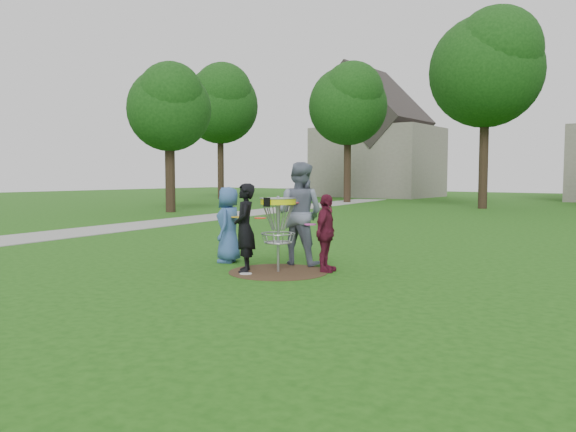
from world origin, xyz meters
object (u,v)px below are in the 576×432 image
Objects in this scene: disc_golf_basket at (278,216)px; player_maroon at (326,233)px; player_black at (245,228)px; player_grey at (300,214)px; player_blue at (228,225)px.

player_maroon is at bearing 38.29° from disc_golf_basket.
player_grey is at bearing 126.85° from player_black.
player_maroon is at bearing 147.66° from player_grey.
player_grey reaches higher than disc_golf_basket.
player_grey reaches higher than player_blue.
player_black reaches higher than player_maroon.
player_maroon is (2.18, 0.20, -0.05)m from player_blue.
player_blue is at bearing -163.48° from player_black.
disc_golf_basket is (0.50, 0.34, 0.22)m from player_black.
player_black reaches higher than disc_golf_basket.
player_grey is 1.45× the size of disc_golf_basket.
disc_golf_basket is (-0.68, -0.53, 0.31)m from player_maroon.
player_black is 0.64m from disc_golf_basket.
player_blue is 2.19m from player_maroon.
player_blue is 0.76× the size of player_grey.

